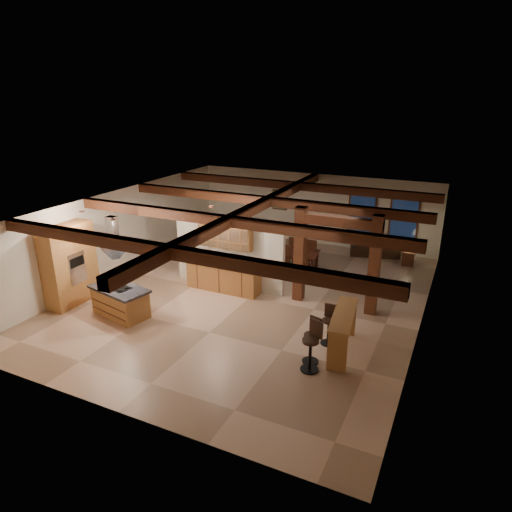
{
  "coord_description": "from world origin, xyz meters",
  "views": [
    {
      "loc": [
        5.67,
        -11.58,
        6.02
      ],
      "look_at": [
        -0.04,
        0.5,
        1.18
      ],
      "focal_mm": 32.0,
      "sensor_mm": 36.0,
      "label": 1
    }
  ],
  "objects_px": {
    "sofa": "(375,249)",
    "dining_table": "(289,261)",
    "bar_counter": "(343,326)",
    "kitchen_island": "(120,301)"
  },
  "relations": [
    {
      "from": "kitchen_island",
      "to": "dining_table",
      "type": "bearing_deg",
      "value": 59.63
    },
    {
      "from": "kitchen_island",
      "to": "bar_counter",
      "type": "relative_size",
      "value": 0.93
    },
    {
      "from": "dining_table",
      "to": "bar_counter",
      "type": "xyz_separation_m",
      "value": [
        3.12,
        -4.45,
        0.35
      ]
    },
    {
      "from": "dining_table",
      "to": "sofa",
      "type": "xyz_separation_m",
      "value": [
        2.42,
        2.93,
        -0.08
      ]
    },
    {
      "from": "kitchen_island",
      "to": "dining_table",
      "type": "relative_size",
      "value": 0.94
    },
    {
      "from": "sofa",
      "to": "dining_table",
      "type": "bearing_deg",
      "value": 35.38
    },
    {
      "from": "kitchen_island",
      "to": "dining_table",
      "type": "xyz_separation_m",
      "value": [
        3.07,
        5.24,
        -0.08
      ]
    },
    {
      "from": "dining_table",
      "to": "bar_counter",
      "type": "bearing_deg",
      "value": -62.31
    },
    {
      "from": "sofa",
      "to": "bar_counter",
      "type": "height_order",
      "value": "bar_counter"
    },
    {
      "from": "dining_table",
      "to": "sofa",
      "type": "distance_m",
      "value": 3.8
    }
  ]
}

